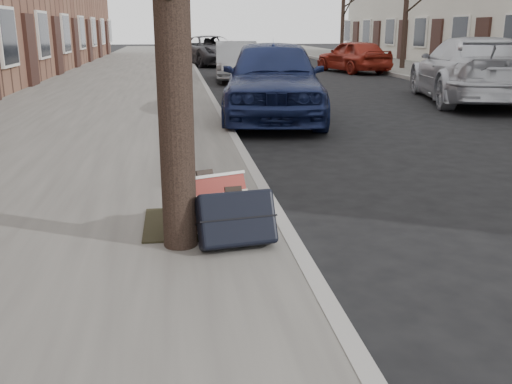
{
  "coord_description": "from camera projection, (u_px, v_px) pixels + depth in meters",
  "views": [
    {
      "loc": [
        -2.12,
        -3.42,
        1.73
      ],
      "look_at": [
        -1.53,
        0.8,
        0.49
      ],
      "focal_mm": 40.0,
      "sensor_mm": 36.0,
      "label": 1
    }
  ],
  "objects": [
    {
      "name": "car_far_back",
      "position": [
        353.0,
        56.0,
        22.45
      ],
      "size": [
        2.38,
        4.01,
        1.28
      ],
      "primitive_type": "imported",
      "rotation": [
        0.0,
        0.0,
        3.39
      ],
      "color": "maroon",
      "rests_on": "ground"
    },
    {
      "name": "suitcase_red",
      "position": [
        210.0,
        204.0,
        4.59
      ],
      "size": [
        0.69,
        0.53,
        0.47
      ],
      "primitive_type": "cube",
      "rotation": [
        -0.42,
        0.0,
        0.36
      ],
      "color": "maroon",
      "rests_on": "near_sidewalk"
    },
    {
      "name": "tree_far_b",
      "position": [
        406.0,
        1.0,
        22.8
      ],
      "size": [
        0.2,
        0.2,
        5.23
      ],
      "primitive_type": "cylinder",
      "color": "black",
      "rests_on": "far_sidewalk"
    },
    {
      "name": "car_near_back",
      "position": [
        211.0,
        51.0,
        26.76
      ],
      "size": [
        3.6,
        5.33,
        1.36
      ],
      "primitive_type": "imported",
      "rotation": [
        0.0,
        0.0,
        0.3
      ],
      "color": "#3D3D42",
      "rests_on": "ground"
    },
    {
      "name": "tree_far_c",
      "position": [
        343.0,
        16.0,
        31.38
      ],
      "size": [
        0.21,
        0.21,
        4.45
      ],
      "primitive_type": "cylinder",
      "color": "black",
      "rests_on": "far_sidewalk"
    },
    {
      "name": "car_far_front",
      "position": [
        471.0,
        70.0,
        13.46
      ],
      "size": [
        3.29,
        5.6,
        1.52
      ],
      "primitive_type": "imported",
      "rotation": [
        0.0,
        0.0,
        2.91
      ],
      "color": "#B6B8BE",
      "rests_on": "ground"
    },
    {
      "name": "dirt_patch",
      "position": [
        195.0,
        223.0,
        4.85
      ],
      "size": [
        0.85,
        0.85,
        0.02
      ],
      "primitive_type": "cube",
      "color": "black",
      "rests_on": "near_sidewalk"
    },
    {
      "name": "car_near_mid",
      "position": [
        236.0,
        61.0,
        19.01
      ],
      "size": [
        1.61,
        3.98,
        1.29
      ],
      "primitive_type": "imported",
      "rotation": [
        0.0,
        0.0,
        -0.06
      ],
      "color": "#94979B",
      "rests_on": "ground"
    },
    {
      "name": "near_sidewalk",
      "position": [
        124.0,
        83.0,
        17.77
      ],
      "size": [
        5.0,
        70.0,
        0.12
      ],
      "primitive_type": "cube",
      "color": "slate",
      "rests_on": "ground"
    },
    {
      "name": "far_sidewalk",
      "position": [
        470.0,
        78.0,
        19.31
      ],
      "size": [
        4.0,
        70.0,
        0.12
      ],
      "primitive_type": "cube",
      "color": "slate",
      "rests_on": "ground"
    },
    {
      "name": "ground",
      "position": [
        486.0,
        282.0,
        4.01
      ],
      "size": [
        120.0,
        120.0,
        0.0
      ],
      "primitive_type": "plane",
      "color": "black",
      "rests_on": "ground"
    },
    {
      "name": "suitcase_navy",
      "position": [
        236.0,
        219.0,
        4.27
      ],
      "size": [
        0.63,
        0.42,
        0.46
      ],
      "primitive_type": "cube",
      "rotation": [
        -0.42,
        0.0,
        0.15
      ],
      "color": "black",
      "rests_on": "near_sidewalk"
    },
    {
      "name": "car_near_front",
      "position": [
        273.0,
        79.0,
        10.9
      ],
      "size": [
        2.45,
        4.76,
        1.55
      ],
      "primitive_type": "imported",
      "rotation": [
        0.0,
        0.0,
        -0.14
      ],
      "color": "#16204A",
      "rests_on": "ground"
    }
  ]
}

